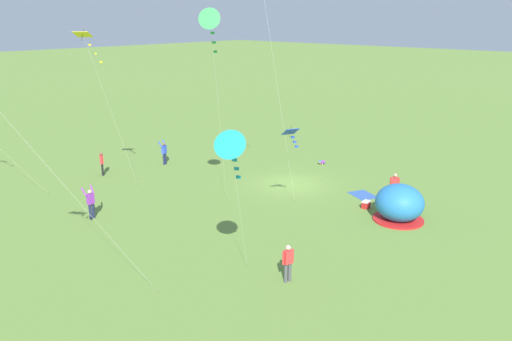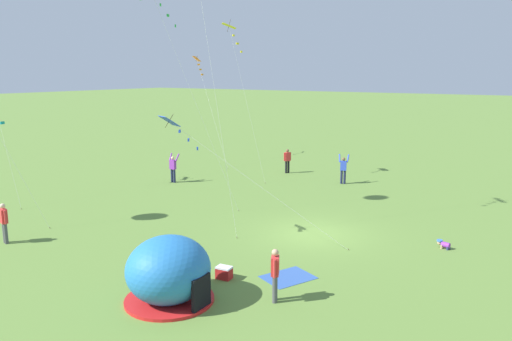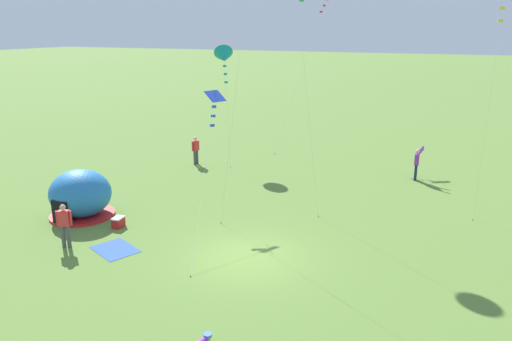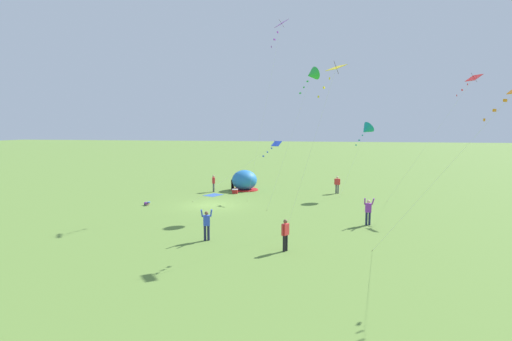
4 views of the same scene
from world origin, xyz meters
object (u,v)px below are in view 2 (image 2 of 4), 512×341
at_px(cooler_box, 224,273).
at_px(popup_tent, 169,271).
at_px(person_arms_raised, 173,167).
at_px(kite_yellow, 231,31).
at_px(person_center_field, 343,168).
at_px(person_far_back, 287,160).
at_px(person_with_toddler, 4,221).
at_px(kite_blue, 176,127).
at_px(person_watching_sky, 275,272).
at_px(toddler_crawling, 444,244).
at_px(kite_orange, 198,64).

bearing_deg(cooler_box, popup_tent, 169.49).
xyz_separation_m(person_arms_raised, kite_yellow, (3.15, -2.46, 8.63)).
bearing_deg(person_center_field, person_far_back, 76.67).
distance_m(person_with_toddler, kite_yellow, 18.02).
height_order(popup_tent, kite_blue, kite_blue).
height_order(cooler_box, person_watching_sky, person_watching_sky).
bearing_deg(person_with_toddler, person_watching_sky, -83.51).
height_order(toddler_crawling, kite_orange, kite_orange).
xyz_separation_m(toddler_crawling, kite_blue, (-4.80, 9.93, 4.63)).
height_order(toddler_crawling, person_far_back, person_far_back).
bearing_deg(cooler_box, toddler_crawling, -38.45).
height_order(person_center_field, kite_blue, kite_blue).
bearing_deg(toddler_crawling, person_arms_raised, 78.99).
bearing_deg(person_center_field, popup_tent, -173.96).
bearing_deg(kite_blue, kite_yellow, 24.71).
xyz_separation_m(cooler_box, person_far_back, (17.37, 7.10, 0.74)).
xyz_separation_m(cooler_box, person_with_toddler, (-1.95, 9.91, 0.74)).
bearing_deg(person_with_toddler, person_center_field, -22.43).
xyz_separation_m(person_watching_sky, kite_orange, (19.90, 18.93, 6.73)).
distance_m(person_center_field, kite_blue, 14.42).
height_order(person_with_toddler, person_far_back, same).
bearing_deg(person_watching_sky, kite_yellow, 39.27).
height_order(person_arms_raised, kite_orange, kite_orange).
relative_size(toddler_crawling, person_watching_sky, 0.32).
relative_size(person_arms_raised, person_watching_sky, 1.10).
bearing_deg(person_far_back, cooler_box, -157.77).
bearing_deg(cooler_box, person_arms_raised, 47.97).
height_order(cooler_box, kite_yellow, kite_yellow).
xyz_separation_m(popup_tent, kite_blue, (4.77, 3.74, 3.82)).
xyz_separation_m(toddler_crawling, kite_yellow, (6.58, 15.17, 9.45)).
xyz_separation_m(kite_orange, kite_yellow, (-5.50, -7.16, 1.94)).
bearing_deg(person_watching_sky, person_with_toddler, 96.49).
xyz_separation_m(popup_tent, kite_yellow, (16.16, 8.97, 8.63)).
bearing_deg(kite_yellow, person_center_field, -71.03).
xyz_separation_m(cooler_box, kite_yellow, (13.84, 9.40, 9.41)).
bearing_deg(person_watching_sky, person_center_field, 15.83).
bearing_deg(kite_blue, person_center_field, -7.32).
bearing_deg(person_arms_raised, cooler_box, -132.03).
bearing_deg(toddler_crawling, person_watching_sky, 156.54).
relative_size(person_center_field, kite_orange, 0.23).
bearing_deg(kite_yellow, popup_tent, -150.95).
relative_size(popup_tent, toddler_crawling, 5.07).
relative_size(person_with_toddler, kite_blue, 0.23).
height_order(person_with_toddler, person_watching_sky, same).
bearing_deg(person_arms_raised, kite_orange, 28.51).
bearing_deg(cooler_box, person_with_toddler, 101.16).
xyz_separation_m(person_center_field, kite_blue, (-13.79, 1.77, 3.82)).
relative_size(person_with_toddler, person_arms_raised, 0.91).
bearing_deg(person_with_toddler, toddler_crawling, -59.55).
distance_m(person_arms_raised, person_far_back, 8.20).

